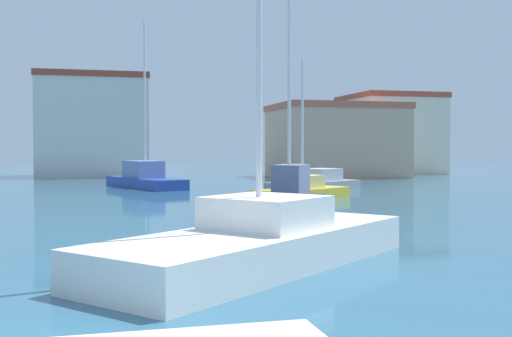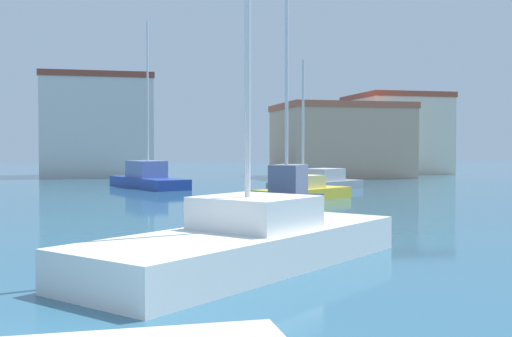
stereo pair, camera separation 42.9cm
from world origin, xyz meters
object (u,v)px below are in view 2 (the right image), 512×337
sailboat_blue_distant_east (148,178)px  sailboat_white_inner_mooring (249,241)px  sailboat_navy_distant_north (287,199)px  motorboat_grey_mid_harbor (319,183)px  sailboat_yellow_behind_lamppost (303,190)px

sailboat_blue_distant_east → sailboat_white_inner_mooring: 26.79m
sailboat_navy_distant_north → sailboat_white_inner_mooring: bearing=-111.2°
motorboat_grey_mid_harbor → sailboat_white_inner_mooring: size_ratio=0.63×
sailboat_blue_distant_east → sailboat_navy_distant_north: sailboat_blue_distant_east is taller
sailboat_navy_distant_north → sailboat_white_inner_mooring: sailboat_white_inner_mooring is taller
sailboat_yellow_behind_lamppost → motorboat_grey_mid_harbor: sailboat_yellow_behind_lamppost is taller
sailboat_yellow_behind_lamppost → sailboat_navy_distant_north: bearing=-111.9°
motorboat_grey_mid_harbor → sailboat_navy_distant_north: size_ratio=0.86×
sailboat_yellow_behind_lamppost → sailboat_blue_distant_east: size_ratio=0.65×
sailboat_yellow_behind_lamppost → sailboat_white_inner_mooring: bearing=-111.5°
sailboat_yellow_behind_lamppost → sailboat_blue_distant_east: bearing=121.3°
motorboat_grey_mid_harbor → sailboat_white_inner_mooring: sailboat_white_inner_mooring is taller
motorboat_grey_mid_harbor → sailboat_white_inner_mooring: bearing=-112.5°
sailboat_blue_distant_east → sailboat_navy_distant_north: bearing=-78.6°
sailboat_white_inner_mooring → motorboat_grey_mid_harbor: bearing=67.5°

